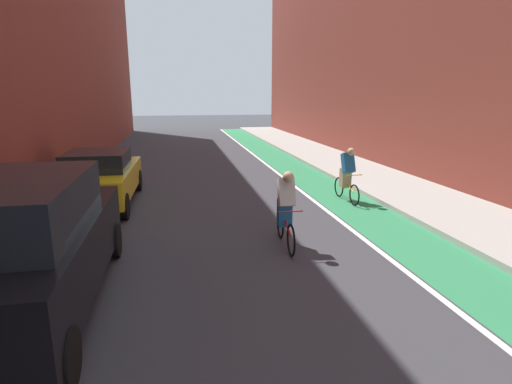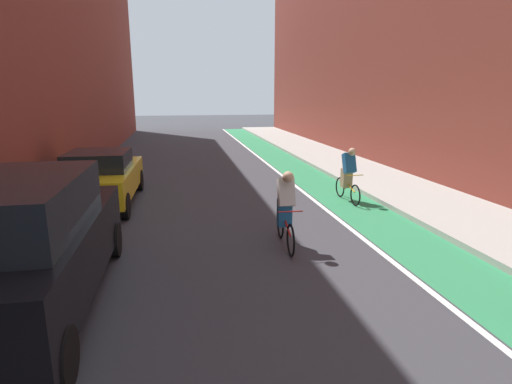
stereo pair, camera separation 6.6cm
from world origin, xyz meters
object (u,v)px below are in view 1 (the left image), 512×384
(parked_sedan_yellow_cab, at_px, (100,177))
(cyclist_trailing, at_px, (286,208))
(parked_suv_black, at_px, (25,244))
(cyclist_far, at_px, (347,172))

(parked_sedan_yellow_cab, bearing_deg, cyclist_trailing, -44.26)
(parked_suv_black, relative_size, parked_sedan_yellow_cab, 1.11)
(cyclist_trailing, bearing_deg, parked_sedan_yellow_cab, 135.74)
(parked_suv_black, distance_m, cyclist_trailing, 4.62)
(parked_suv_black, bearing_deg, parked_sedan_yellow_cab, 90.01)
(parked_suv_black, bearing_deg, cyclist_far, 36.06)
(parked_sedan_yellow_cab, distance_m, cyclist_far, 6.99)
(parked_suv_black, bearing_deg, cyclist_trailing, 23.30)
(parked_sedan_yellow_cab, xyz_separation_m, cyclist_far, (6.93, -0.91, 0.06))
(cyclist_far, bearing_deg, parked_sedan_yellow_cab, 172.55)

